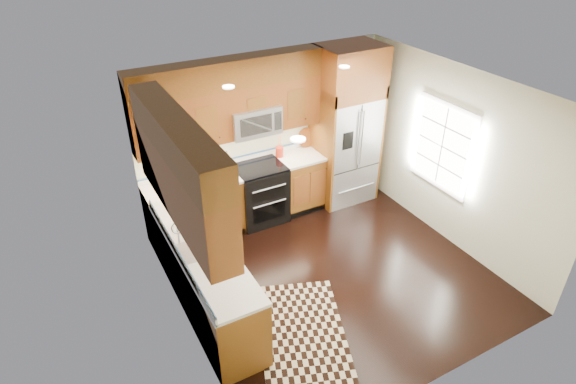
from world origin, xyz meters
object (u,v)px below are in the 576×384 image
refrigerator (346,126)px  knife_block (226,161)px  rug (302,331)px  utensil_crock (279,150)px  range (260,193)px

refrigerator → knife_block: (-1.99, 0.27, -0.25)m
refrigerator → rug: size_ratio=1.57×
utensil_crock → rug: bearing=-112.5°
rug → knife_block: 2.83m
range → utensil_crock: bearing=20.5°
range → rug: 2.51m
rug → utensil_crock: utensil_crock is taller
range → knife_block: 0.77m
refrigerator → rug: refrigerator is taller
range → utensil_crock: (0.44, 0.16, 0.59)m
range → refrigerator: (1.55, -0.04, 0.83)m
refrigerator → knife_block: bearing=172.3°
range → refrigerator: refrigerator is taller
knife_block → refrigerator: bearing=-7.7°
refrigerator → knife_block: size_ratio=9.52×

